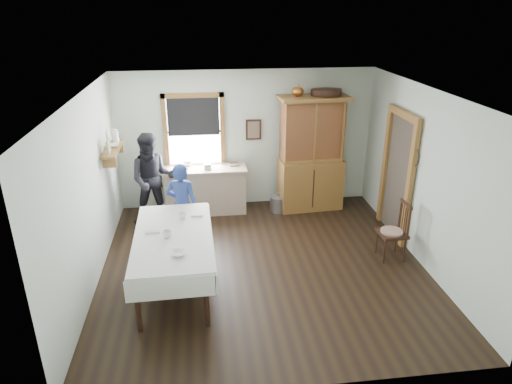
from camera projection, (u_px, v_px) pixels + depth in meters
room at (263, 186)px, 6.69m from camera, size 5.01×5.01×2.70m
window at (194, 127)px, 8.72m from camera, size 1.18×0.07×1.48m
doorway at (398, 171)px, 7.82m from camera, size 0.09×1.14×2.22m
wall_shelf at (113, 147)px, 7.74m from camera, size 0.24×1.00×0.44m
framed_picture at (254, 130)px, 8.88m from camera, size 0.30×0.04×0.40m
rug_beater at (416, 150)px, 7.10m from camera, size 0.01×0.27×0.27m
work_counter at (206, 190)px, 8.92m from camera, size 1.59×0.61×0.91m
china_hutch at (311, 154)px, 8.85m from camera, size 1.36×0.72×2.25m
dining_table at (175, 261)px, 6.51m from camera, size 1.16×2.15×0.85m
spindle_chair at (392, 231)px, 7.25m from camera, size 0.47×0.47×0.97m
pail at (277, 204)px, 9.02m from camera, size 0.33×0.33×0.31m
wicker_basket at (289, 207)px, 9.06m from camera, size 0.36×0.28×0.19m
woman_blue at (182, 208)px, 7.57m from camera, size 0.56×0.44×1.36m
figure_dark at (153, 183)px, 8.33m from camera, size 0.80×0.64×1.60m
table_cup_a at (167, 234)px, 6.27m from camera, size 0.16×0.16×0.10m
table_cup_b at (182, 216)px, 6.80m from camera, size 0.13×0.13×0.10m
table_bowl at (178, 253)px, 5.83m from camera, size 0.23×0.23×0.06m
counter_book at (229, 164)px, 8.89m from camera, size 0.16×0.21×0.02m
counter_bowl at (188, 164)px, 8.85m from camera, size 0.21×0.21×0.06m
shelf_bowl at (113, 146)px, 7.74m from camera, size 0.22×0.22×0.05m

